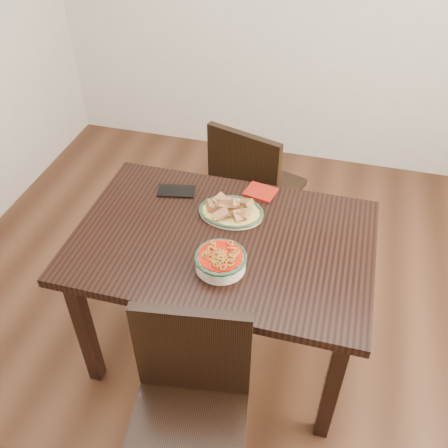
% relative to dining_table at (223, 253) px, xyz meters
% --- Properties ---
extents(floor, '(3.50, 3.50, 0.00)m').
position_rel_dining_table_xyz_m(floor, '(0.03, 0.14, -0.66)').
color(floor, '#391F12').
rests_on(floor, ground).
extents(dining_table, '(1.26, 0.84, 0.75)m').
position_rel_dining_table_xyz_m(dining_table, '(0.00, 0.00, 0.00)').
color(dining_table, black).
rests_on(dining_table, ground).
extents(chair_far, '(0.53, 0.53, 0.89)m').
position_rel_dining_table_xyz_m(chair_far, '(-0.03, 0.72, -0.16)').
color(chair_far, black).
rests_on(chair_far, ground).
extents(chair_near, '(0.48, 0.48, 0.89)m').
position_rel_dining_table_xyz_m(chair_near, '(0.04, -0.63, -0.16)').
color(chair_near, black).
rests_on(chair_near, ground).
extents(fish_plate, '(0.29, 0.22, 0.11)m').
position_rel_dining_table_xyz_m(fish_plate, '(-0.00, 0.16, 0.14)').
color(fish_plate, beige).
rests_on(fish_plate, dining_table).
extents(noodle_bowl, '(0.21, 0.21, 0.08)m').
position_rel_dining_table_xyz_m(noodle_bowl, '(0.04, -0.17, 0.14)').
color(noodle_bowl, '#F2E9CC').
rests_on(noodle_bowl, dining_table).
extents(smartphone, '(0.19, 0.12, 0.01)m').
position_rel_dining_table_xyz_m(smartphone, '(-0.30, 0.25, 0.10)').
color(smartphone, black).
rests_on(smartphone, dining_table).
extents(napkin, '(0.16, 0.14, 0.01)m').
position_rel_dining_table_xyz_m(napkin, '(0.09, 0.35, 0.10)').
color(napkin, '#9D170B').
rests_on(napkin, dining_table).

